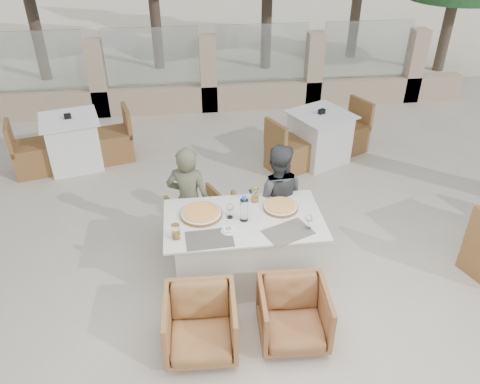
{
  "coord_description": "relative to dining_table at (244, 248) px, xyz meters",
  "views": [
    {
      "loc": [
        -0.47,
        -3.67,
        3.54
      ],
      "look_at": [
        0.04,
        0.41,
        0.9
      ],
      "focal_mm": 35.0,
      "sensor_mm": 36.0,
      "label": 1
    }
  ],
  "objects": [
    {
      "name": "armchair_far_left",
      "position": [
        -0.44,
        0.75,
        -0.11
      ],
      "size": [
        0.8,
        0.8,
        0.56
      ],
      "primitive_type": "imported",
      "rotation": [
        0.0,
        0.0,
        3.57
      ],
      "color": "brown",
      "rests_on": "ground"
    },
    {
      "name": "wine_glass_corner",
      "position": [
        0.6,
        -0.24,
        0.48
      ],
      "size": [
        0.08,
        0.08,
        0.18
      ],
      "primitive_type": null,
      "rotation": [
        0.0,
        0.0,
        -0.04
      ],
      "color": "white",
      "rests_on": "dining_table"
    },
    {
      "name": "water_bottle",
      "position": [
        0.0,
        -0.02,
        0.53
      ],
      "size": [
        0.08,
        0.08,
        0.28
      ],
      "primitive_type": "cylinder",
      "rotation": [
        0.0,
        0.0,
        -0.01
      ],
      "color": "#9FBAD2",
      "rests_on": "dining_table"
    },
    {
      "name": "olive_dish",
      "position": [
        -0.17,
        -0.19,
        0.41
      ],
      "size": [
        0.12,
        0.12,
        0.04
      ],
      "primitive_type": null,
      "rotation": [
        0.0,
        0.0,
        -0.11
      ],
      "color": "white",
      "rests_on": "dining_table"
    },
    {
      "name": "perimeter_wall_far",
      "position": [
        -0.04,
        4.69,
        0.42
      ],
      "size": [
        10.0,
        0.34,
        1.6
      ],
      "primitive_type": null,
      "color": "tan",
      "rests_on": "ground"
    },
    {
      "name": "placemat_near_left",
      "position": [
        -0.37,
        -0.28,
        0.39
      ],
      "size": [
        0.46,
        0.32,
        0.0
      ],
      "primitive_type": "cube",
      "rotation": [
        0.0,
        0.0,
        0.04
      ],
      "color": "#504C44",
      "rests_on": "dining_table"
    },
    {
      "name": "diner_right",
      "position": [
        0.44,
        0.51,
        0.27
      ],
      "size": [
        0.72,
        0.61,
        1.31
      ],
      "primitive_type": "imported",
      "rotation": [
        0.0,
        0.0,
        2.94
      ],
      "color": "#3D4043",
      "rests_on": "ground"
    },
    {
      "name": "placemat_near_right",
      "position": [
        0.4,
        -0.27,
        0.39
      ],
      "size": [
        0.53,
        0.45,
        0.0
      ],
      "primitive_type": "cube",
      "rotation": [
        0.0,
        0.0,
        0.39
      ],
      "color": "#5F5951",
      "rests_on": "dining_table"
    },
    {
      "name": "beer_glass_right",
      "position": [
        0.16,
        0.3,
        0.46
      ],
      "size": [
        0.1,
        0.1,
        0.15
      ],
      "primitive_type": "cylinder",
      "rotation": [
        0.0,
        0.0,
        0.33
      ],
      "color": "gold",
      "rests_on": "dining_table"
    },
    {
      "name": "diner_left",
      "position": [
        -0.54,
        0.55,
        0.28
      ],
      "size": [
        0.55,
        0.44,
        1.33
      ],
      "primitive_type": "imported",
      "rotation": [
        0.0,
        0.0,
        2.87
      ],
      "color": "#54563F",
      "rests_on": "ground"
    },
    {
      "name": "sand_patch",
      "position": [
        -0.04,
        13.89,
        -0.38
      ],
      "size": [
        30.0,
        16.0,
        0.01
      ],
      "primitive_type": "cube",
      "color": "#F1E5C5",
      "rests_on": "ground"
    },
    {
      "name": "armchair_near_left",
      "position": [
        -0.5,
        -0.89,
        -0.09
      ],
      "size": [
        0.66,
        0.68,
        0.59
      ],
      "primitive_type": "imported",
      "rotation": [
        0.0,
        0.0,
        -0.04
      ],
      "color": "#9C6838",
      "rests_on": "ground"
    },
    {
      "name": "armchair_near_right",
      "position": [
        0.34,
        -0.87,
        -0.1
      ],
      "size": [
        0.65,
        0.66,
        0.58
      ],
      "primitive_type": "imported",
      "rotation": [
        0.0,
        0.0,
        -0.05
      ],
      "color": "#905C34",
      "rests_on": "ground"
    },
    {
      "name": "wine_glass_centre",
      "position": [
        -0.14,
        0.04,
        0.48
      ],
      "size": [
        0.1,
        0.1,
        0.18
      ],
      "primitive_type": null,
      "rotation": [
        0.0,
        0.0,
        -0.37
      ],
      "color": "silver",
      "rests_on": "dining_table"
    },
    {
      "name": "armchair_far_right",
      "position": [
        0.34,
        0.5,
        -0.06
      ],
      "size": [
        0.78,
        0.79,
        0.65
      ],
      "primitive_type": "imported",
      "rotation": [
        0.0,
        0.0,
        3.27
      ],
      "color": "olive",
      "rests_on": "ground"
    },
    {
      "name": "ground",
      "position": [
        -0.04,
        -0.11,
        -0.39
      ],
      "size": [
        80.0,
        80.0,
        0.0
      ],
      "primitive_type": "plane",
      "color": "#B9AE9E",
      "rests_on": "ground"
    },
    {
      "name": "dining_table",
      "position": [
        0.0,
        0.0,
        0.0
      ],
      "size": [
        1.6,
        0.9,
        0.77
      ],
      "primitive_type": null,
      "color": "beige",
      "rests_on": "ground"
    },
    {
      "name": "pizza_left",
      "position": [
        -0.42,
        0.11,
        0.41
      ],
      "size": [
        0.51,
        0.51,
        0.06
      ],
      "primitive_type": "cylinder",
      "rotation": [
        0.0,
        0.0,
        -0.22
      ],
      "color": "orange",
      "rests_on": "dining_table"
    },
    {
      "name": "pizza_right",
      "position": [
        0.4,
        0.13,
        0.41
      ],
      "size": [
        0.46,
        0.46,
        0.05
      ],
      "primitive_type": "cylinder",
      "rotation": [
        0.0,
        0.0,
        0.35
      ],
      "color": "orange",
      "rests_on": "dining_table"
    },
    {
      "name": "beer_glass_left",
      "position": [
        -0.68,
        -0.23,
        0.46
      ],
      "size": [
        0.1,
        0.1,
        0.16
      ],
      "primitive_type": "cylinder",
      "rotation": [
        0.0,
        0.0,
        -0.3
      ],
      "color": "orange",
      "rests_on": "dining_table"
    },
    {
      "name": "bg_table_a",
      "position": [
        -2.21,
        2.78,
        0.0
      ],
      "size": [
        1.79,
        1.2,
        0.77
      ],
      "primitive_type": null,
      "rotation": [
        0.0,
        0.0,
        0.25
      ],
      "color": "white",
      "rests_on": "ground"
    },
    {
      "name": "bg_table_b",
      "position": [
        1.49,
        2.49,
        0.0
      ],
      "size": [
        1.83,
        1.44,
        0.77
      ],
      "primitive_type": null,
      "rotation": [
        0.0,
        0.0,
        0.44
      ],
      "color": "silver",
      "rests_on": "ground"
    }
  ]
}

